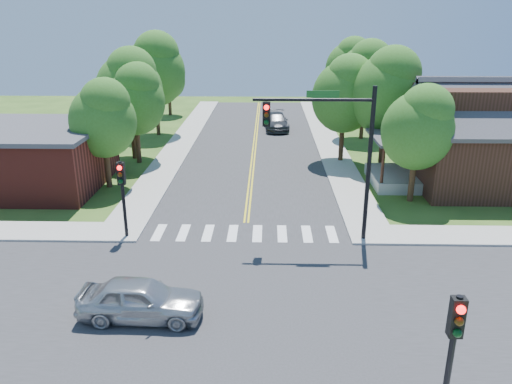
{
  "coord_description": "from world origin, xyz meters",
  "views": [
    {
      "loc": [
        1.07,
        -15.9,
        9.99
      ],
      "look_at": [
        0.54,
        6.12,
        2.2
      ],
      "focal_mm": 35.0,
      "sensor_mm": 36.0,
      "label": 1
    }
  ],
  "objects_px": {
    "signal_pole_se": "(454,338)",
    "car_silver": "(141,300)",
    "signal_mast_ne": "(332,140)",
    "house_ne": "(499,132)",
    "signal_pole_nw": "(122,185)",
    "car_dgrey": "(276,122)"
  },
  "relations": [
    {
      "from": "signal_pole_se",
      "to": "car_silver",
      "type": "relative_size",
      "value": 0.87
    },
    {
      "from": "signal_mast_ne",
      "to": "house_ne",
      "type": "distance_m",
      "value": 14.23
    },
    {
      "from": "signal_pole_nw",
      "to": "car_dgrey",
      "type": "bearing_deg",
      "value": 72.85
    },
    {
      "from": "signal_pole_se",
      "to": "car_dgrey",
      "type": "distance_m",
      "value": 35.63
    },
    {
      "from": "signal_pole_nw",
      "to": "car_silver",
      "type": "bearing_deg",
      "value": -70.57
    },
    {
      "from": "car_dgrey",
      "to": "signal_pole_se",
      "type": "bearing_deg",
      "value": -87.38
    },
    {
      "from": "house_ne",
      "to": "signal_pole_se",
      "type": "bearing_deg",
      "value": -115.58
    },
    {
      "from": "signal_mast_ne",
      "to": "signal_pole_se",
      "type": "bearing_deg",
      "value": -81.44
    },
    {
      "from": "signal_pole_se",
      "to": "signal_mast_ne",
      "type": "bearing_deg",
      "value": 98.56
    },
    {
      "from": "house_ne",
      "to": "car_dgrey",
      "type": "distance_m",
      "value": 20.57
    },
    {
      "from": "signal_mast_ne",
      "to": "car_silver",
      "type": "relative_size",
      "value": 1.64
    },
    {
      "from": "signal_mast_ne",
      "to": "house_ne",
      "type": "relative_size",
      "value": 0.55
    },
    {
      "from": "signal_pole_nw",
      "to": "car_silver",
      "type": "xyz_separation_m",
      "value": [
        2.33,
        -6.61,
        -1.93
      ]
    },
    {
      "from": "house_ne",
      "to": "car_silver",
      "type": "height_order",
      "value": "house_ne"
    },
    {
      "from": "signal_pole_nw",
      "to": "house_ne",
      "type": "xyz_separation_m",
      "value": [
        20.71,
        8.66,
        0.67
      ]
    },
    {
      "from": "car_silver",
      "to": "car_dgrey",
      "type": "xyz_separation_m",
      "value": [
        5.13,
        30.79,
        0.01
      ]
    },
    {
      "from": "car_dgrey",
      "to": "house_ne",
      "type": "bearing_deg",
      "value": -52.93
    },
    {
      "from": "signal_pole_nw",
      "to": "house_ne",
      "type": "height_order",
      "value": "house_ne"
    },
    {
      "from": "signal_mast_ne",
      "to": "house_ne",
      "type": "bearing_deg",
      "value": 37.68
    },
    {
      "from": "signal_pole_se",
      "to": "signal_pole_nw",
      "type": "relative_size",
      "value": 1.0
    },
    {
      "from": "signal_mast_ne",
      "to": "signal_pole_nw",
      "type": "height_order",
      "value": "signal_mast_ne"
    },
    {
      "from": "signal_pole_se",
      "to": "house_ne",
      "type": "xyz_separation_m",
      "value": [
        9.51,
        19.86,
        0.67
      ]
    }
  ]
}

